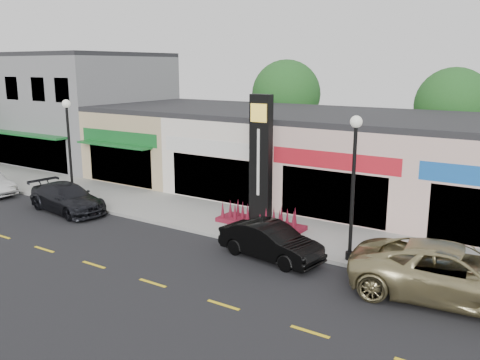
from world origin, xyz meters
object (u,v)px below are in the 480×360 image
at_px(lamp_east_near, 354,174).
at_px(pylon_sign, 261,181).
at_px(lamp_west_near, 69,140).
at_px(car_black_conv, 271,241).
at_px(car_gold_suv, 453,274).
at_px(car_dark_sedan, 67,198).

distance_m(lamp_east_near, pylon_sign, 5.42).
bearing_deg(lamp_west_near, lamp_east_near, 0.00).
distance_m(lamp_east_near, car_black_conv, 4.10).
height_order(lamp_west_near, pylon_sign, pylon_sign).
bearing_deg(pylon_sign, car_gold_suv, -17.73).
relative_size(car_black_conv, car_gold_suv, 0.67).
distance_m(lamp_west_near, car_gold_suv, 20.09).
relative_size(car_dark_sedan, car_gold_suv, 0.78).
xyz_separation_m(lamp_east_near, car_dark_sedan, (-14.76, -1.34, -2.76)).
xyz_separation_m(car_black_conv, car_gold_suv, (6.64, 0.11, 0.19)).
height_order(pylon_sign, car_gold_suv, pylon_sign).
bearing_deg(car_dark_sedan, lamp_east_near, -77.47).
bearing_deg(lamp_east_near, car_black_conv, -155.53).
distance_m(lamp_west_near, lamp_east_near, 16.00).
bearing_deg(car_dark_sedan, lamp_west_near, 50.07).
height_order(car_dark_sedan, car_gold_suv, car_gold_suv).
xyz_separation_m(pylon_sign, car_black_conv, (2.25, -2.95, -1.57)).
bearing_deg(lamp_east_near, lamp_west_near, 180.00).
bearing_deg(lamp_west_near, car_gold_suv, -3.30).
distance_m(lamp_west_near, car_dark_sedan, 3.31).
xyz_separation_m(pylon_sign, car_gold_suv, (8.89, -2.84, -1.38)).
height_order(lamp_west_near, car_gold_suv, lamp_west_near).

